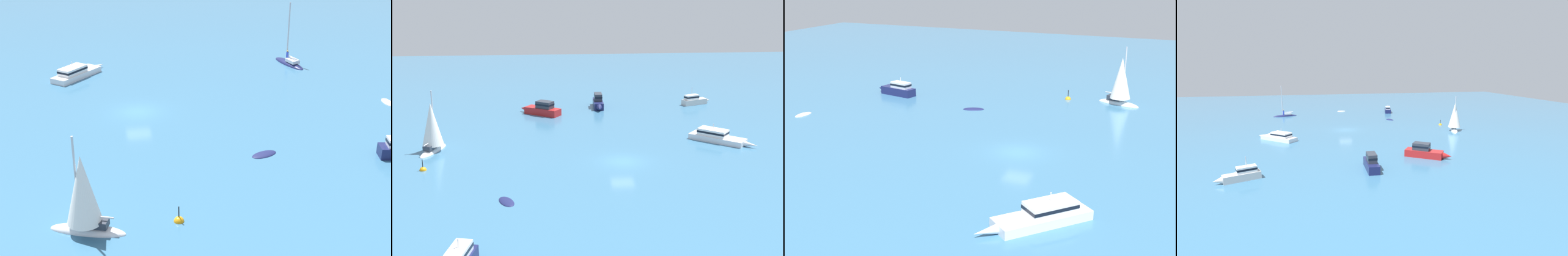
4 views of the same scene
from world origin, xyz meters
The scene contains 8 objects.
ground_plane centered at (0.00, 0.00, 0.00)m, with size 163.29×163.29×0.00m, color teal.
motor_cruiser centered at (-25.57, 15.06, 0.66)m, with size 2.84×5.05×2.73m.
motor_cruiser_1 centered at (-24.61, -0.22, 0.83)m, with size 5.76×1.55×2.14m.
tender centered at (9.89, -12.00, 0.00)m, with size 2.74×2.05×0.32m.
cabin_cruiser centered at (-6.32, 12.50, 0.61)m, with size 6.53×7.29×2.12m.
yacht centered at (-5.31, -21.25, 2.58)m, with size 5.46×3.07×7.48m.
launch centered at (-21.24, -8.81, 0.79)m, with size 4.87×6.19×2.03m.
channel_buoy centered at (1.02, -21.15, 0.01)m, with size 0.73×0.73×1.55m.
Camera 2 is at (54.90, -8.41, 19.67)m, focal length 49.51 mm.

